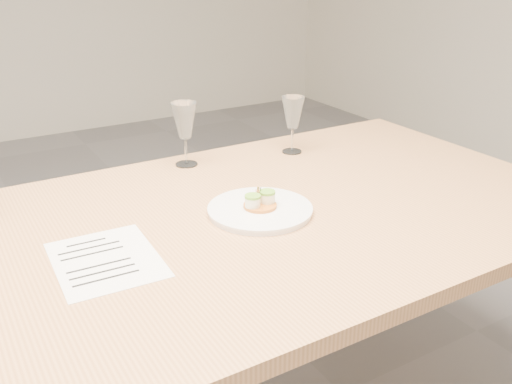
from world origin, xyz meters
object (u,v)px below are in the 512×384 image
dinner_plate (260,209)px  wine_glass_2 (184,122)px  dining_table (133,269)px  wine_glass_3 (293,114)px  recipe_sheet (106,260)px

dinner_plate → wine_glass_2: size_ratio=1.36×
dining_table → wine_glass_2: 0.56m
dining_table → dinner_plate: dinner_plate is taller
dining_table → wine_glass_3: size_ratio=12.98×
dining_table → recipe_sheet: bearing=-147.6°
recipe_sheet → dinner_plate: bearing=7.3°
dinner_plate → recipe_sheet: dinner_plate is taller
wine_glass_3 → dinner_plate: bearing=-133.7°
wine_glass_3 → recipe_sheet: bearing=-152.6°
wine_glass_2 → wine_glass_3: wine_glass_2 is taller
dining_table → recipe_sheet: 0.11m
dinner_plate → wine_glass_2: bearing=91.8°
dining_table → dinner_plate: size_ratio=9.02×
dining_table → wine_glass_2: size_ratio=12.23×
dining_table → recipe_sheet: size_ratio=8.54×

